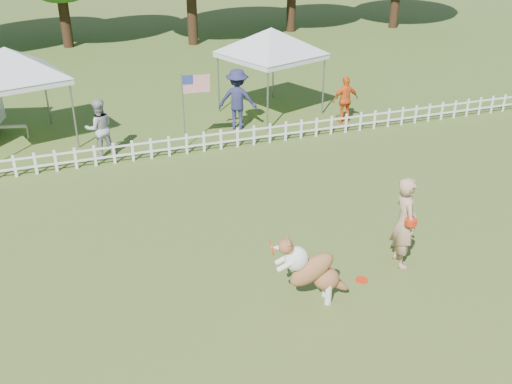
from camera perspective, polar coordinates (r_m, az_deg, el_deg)
The scene contains 11 objects.
ground at distance 10.60m, azimuth 6.30°, elevation -9.50°, with size 120.00×120.00×0.00m, color #34581B.
picket_fence at distance 16.26m, azimuth -4.38°, elevation 5.15°, with size 22.00×0.08×0.60m, color white, non-canonical shape.
handler at distance 11.09m, azimuth 14.62°, elevation -2.92°, with size 0.67×0.44×1.83m, color tan.
dog at distance 9.90m, azimuth 5.69°, elevation -7.72°, with size 1.26×0.42×1.30m, color brown, non-canonical shape.
frisbee_on_turf at distance 10.89m, azimuth 10.51°, elevation -8.64°, with size 0.23×0.23×0.02m, color red.
canopy_tent_left at distance 17.71m, azimuth -23.04°, elevation 8.62°, with size 2.68×2.68×2.77m, color silver, non-canonical shape.
canopy_tent_right at distance 19.07m, azimuth 1.48°, elevation 11.86°, with size 2.67×2.67×2.76m, color silver, non-canonical shape.
flag_pole at distance 16.29m, azimuth -7.24°, elevation 7.96°, with size 0.83×0.09×2.15m, color gray, non-canonical shape.
spectator_a at distance 16.28m, azimuth -15.38°, elevation 6.18°, with size 0.78×0.61×1.60m, color #A6A5AB.
spectator_b at distance 17.77m, azimuth -1.86°, elevation 9.26°, with size 1.21×0.70×1.88m, color #23254B.
spectator_c at distance 18.53m, azimuth 8.93°, elevation 9.09°, with size 0.88×0.37×1.50m, color orange.
Camera 1 is at (-3.98, -7.62, 6.20)m, focal length 40.00 mm.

